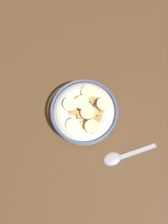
% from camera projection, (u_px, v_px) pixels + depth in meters
% --- Properties ---
extents(ground_plane, '(1.11, 1.11, 0.02)m').
position_uv_depth(ground_plane, '(84.00, 116.00, 0.52)').
color(ground_plane, brown).
extents(cereal_bowl, '(0.15, 0.15, 0.06)m').
position_uv_depth(cereal_bowl, '(84.00, 112.00, 0.49)').
color(cereal_bowl, silver).
rests_on(cereal_bowl, ground_plane).
extents(spoon, '(0.09, 0.12, 0.01)m').
position_uv_depth(spoon, '(119.00, 156.00, 0.48)').
color(spoon, '#A5A5AD').
rests_on(spoon, ground_plane).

